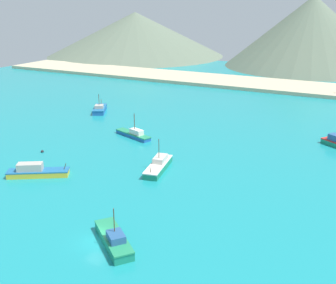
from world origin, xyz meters
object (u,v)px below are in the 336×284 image
(fishing_boat_2, at_px, (134,134))
(fishing_boat_9, at_px, (159,165))
(fishing_boat_1, at_px, (36,171))
(buoy_1, at_px, (42,152))
(fishing_boat_10, at_px, (114,239))
(fishing_boat_8, at_px, (100,109))

(fishing_boat_2, height_order, fishing_boat_9, fishing_boat_9)
(fishing_boat_1, height_order, buoy_1, fishing_boat_1)
(fishing_boat_9, relative_size, fishing_boat_10, 1.18)
(fishing_boat_1, distance_m, fishing_boat_8, 45.32)
(fishing_boat_10, bearing_deg, fishing_boat_2, 118.32)
(fishing_boat_1, xyz_separation_m, fishing_boat_9, (18.10, 12.61, -0.07))
(fishing_boat_10, distance_m, buoy_1, 39.28)
(fishing_boat_8, bearing_deg, fishing_boat_2, -36.26)
(fishing_boat_10, height_order, buoy_1, fishing_boat_10)
(fishing_boat_1, distance_m, fishing_boat_2, 27.22)
(fishing_boat_1, distance_m, buoy_1, 12.59)
(fishing_boat_1, xyz_separation_m, fishing_boat_2, (3.90, 26.93, -0.17))
(fishing_boat_9, bearing_deg, fishing_boat_2, 134.75)
(fishing_boat_2, xyz_separation_m, fishing_boat_10, (20.94, -38.86, 0.07))
(fishing_boat_2, bearing_deg, fishing_boat_1, -98.24)
(fishing_boat_1, distance_m, fishing_boat_10, 27.55)
(fishing_boat_8, xyz_separation_m, fishing_boat_10, (41.62, -54.03, -0.01))
(fishing_boat_9, bearing_deg, fishing_boat_1, -145.13)
(fishing_boat_2, xyz_separation_m, fishing_boat_9, (14.20, -14.32, 0.11))
(fishing_boat_1, bearing_deg, fishing_boat_8, 111.73)
(fishing_boat_2, relative_size, buoy_1, 15.73)
(fishing_boat_2, bearing_deg, fishing_boat_8, 143.74)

